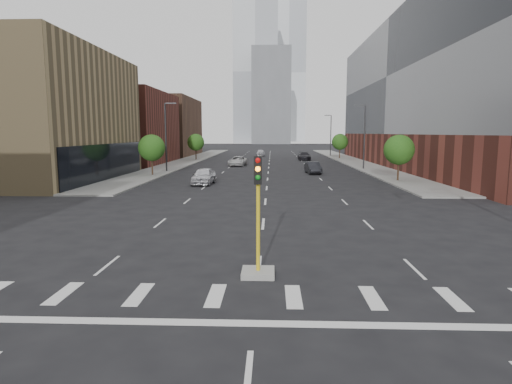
# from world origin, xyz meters

# --- Properties ---
(sidewalk_left_far) EXTENTS (5.00, 92.00, 0.15)m
(sidewalk_left_far) POSITION_xyz_m (-15.00, 74.00, 0.07)
(sidewalk_left_far) COLOR gray
(sidewalk_left_far) RESTS_ON ground
(sidewalk_right_far) EXTENTS (5.00, 92.00, 0.15)m
(sidewalk_right_far) POSITION_xyz_m (15.00, 74.00, 0.07)
(sidewalk_right_far) COLOR gray
(sidewalk_right_far) RESTS_ON ground
(building_left_mid) EXTENTS (20.00, 24.00, 14.00)m
(building_left_mid) POSITION_xyz_m (-27.50, 40.00, 7.00)
(building_left_mid) COLOR #957E54
(building_left_mid) RESTS_ON ground
(building_left_far_a) EXTENTS (20.00, 22.00, 12.00)m
(building_left_far_a) POSITION_xyz_m (-27.50, 66.00, 6.00)
(building_left_far_a) COLOR brown
(building_left_far_a) RESTS_ON ground
(building_left_far_b) EXTENTS (20.00, 24.00, 13.00)m
(building_left_far_b) POSITION_xyz_m (-27.50, 92.00, 6.50)
(building_left_far_b) COLOR brown
(building_left_far_b) RESTS_ON ground
(building_right_main) EXTENTS (24.00, 70.00, 22.00)m
(building_right_main) POSITION_xyz_m (29.50, 60.00, 11.00)
(building_right_main) COLOR brown
(building_right_main) RESTS_ON ground
(tower_left) EXTENTS (22.00, 22.00, 70.00)m
(tower_left) POSITION_xyz_m (-8.00, 220.00, 35.00)
(tower_left) COLOR #B2B7BC
(tower_left) RESTS_ON ground
(tower_right) EXTENTS (20.00, 20.00, 80.00)m
(tower_right) POSITION_xyz_m (10.00, 260.00, 40.00)
(tower_right) COLOR #B2B7BC
(tower_right) RESTS_ON ground
(tower_mid) EXTENTS (18.00, 18.00, 44.00)m
(tower_mid) POSITION_xyz_m (0.00, 200.00, 22.00)
(tower_mid) COLOR slate
(tower_mid) RESTS_ON ground
(median_traffic_signal) EXTENTS (1.20, 1.20, 4.40)m
(median_traffic_signal) POSITION_xyz_m (0.00, 8.97, 0.97)
(median_traffic_signal) COLOR #999993
(median_traffic_signal) RESTS_ON ground
(streetlight_right_a) EXTENTS (1.60, 0.22, 9.07)m
(streetlight_right_a) POSITION_xyz_m (13.41, 55.00, 5.01)
(streetlight_right_a) COLOR #2D2D30
(streetlight_right_a) RESTS_ON ground
(streetlight_right_b) EXTENTS (1.60, 0.22, 9.07)m
(streetlight_right_b) POSITION_xyz_m (13.41, 90.00, 5.01)
(streetlight_right_b) COLOR #2D2D30
(streetlight_right_b) RESTS_ON ground
(streetlight_left) EXTENTS (1.60, 0.22, 9.07)m
(streetlight_left) POSITION_xyz_m (-13.41, 50.00, 5.01)
(streetlight_left) COLOR #2D2D30
(streetlight_left) RESTS_ON ground
(tree_left_near) EXTENTS (3.20, 3.20, 4.85)m
(tree_left_near) POSITION_xyz_m (-14.00, 45.00, 3.39)
(tree_left_near) COLOR #382619
(tree_left_near) RESTS_ON ground
(tree_left_far) EXTENTS (3.20, 3.20, 4.85)m
(tree_left_far) POSITION_xyz_m (-14.00, 75.00, 3.39)
(tree_left_far) COLOR #382619
(tree_left_far) RESTS_ON ground
(tree_right_near) EXTENTS (3.20, 3.20, 4.85)m
(tree_right_near) POSITION_xyz_m (14.00, 40.00, 3.39)
(tree_right_near) COLOR #382619
(tree_right_near) RESTS_ON ground
(tree_right_far) EXTENTS (3.20, 3.20, 4.85)m
(tree_right_far) POSITION_xyz_m (14.00, 80.00, 3.39)
(tree_right_far) COLOR #382619
(tree_right_far) RESTS_ON ground
(car_near_left) EXTENTS (2.17, 5.01, 1.68)m
(car_near_left) POSITION_xyz_m (-6.46, 36.85, 0.84)
(car_near_left) COLOR silver
(car_near_left) RESTS_ON ground
(car_mid_right) EXTENTS (1.98, 4.64, 1.49)m
(car_mid_right) POSITION_xyz_m (5.76, 48.79, 0.74)
(car_mid_right) COLOR black
(car_mid_right) RESTS_ON ground
(car_far_left) EXTENTS (2.92, 5.52, 1.48)m
(car_far_left) POSITION_xyz_m (-4.95, 61.49, 0.74)
(car_far_left) COLOR silver
(car_far_left) RESTS_ON ground
(car_deep_right) EXTENTS (2.27, 5.39, 1.55)m
(car_deep_right) POSITION_xyz_m (6.64, 75.87, 0.78)
(car_deep_right) COLOR black
(car_deep_right) RESTS_ON ground
(car_distant) EXTENTS (1.80, 4.43, 1.51)m
(car_distant) POSITION_xyz_m (-2.10, 89.88, 0.75)
(car_distant) COLOR silver
(car_distant) RESTS_ON ground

